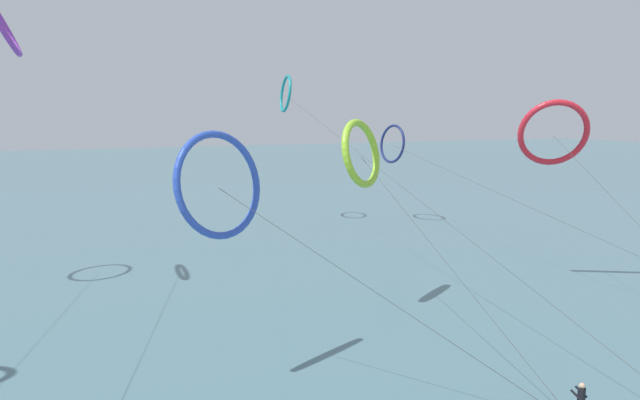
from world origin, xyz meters
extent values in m
cube|color=#476B75|center=(0.00, 106.20, 0.04)|extent=(400.00, 200.00, 0.08)
cube|color=black|center=(8.69, 16.62, 1.25)|extent=(0.37, 0.31, 0.62)
sphere|color=tan|center=(8.69, 16.62, 1.67)|extent=(0.22, 0.22, 0.22)
cylinder|color=black|center=(8.89, 16.83, 1.30)|extent=(0.28, 0.50, 0.39)
cylinder|color=black|center=(8.49, 16.65, 1.30)|extent=(0.28, 0.50, 0.39)
torus|color=teal|center=(13.50, 60.93, 13.70)|extent=(1.30, 4.01, 3.94)
cylinder|color=#3F3F3F|center=(12.48, 35.77, 6.78)|extent=(2.05, 50.33, 13.57)
torus|color=purple|center=(-11.52, 43.89, 17.31)|extent=(2.60, 4.80, 4.34)
torus|color=#2647B7|center=(-2.53, 26.14, 8.73)|extent=(4.69, 3.11, 4.65)
cylinder|color=#3F3F3F|center=(3.08, 21.38, 4.29)|extent=(11.24, 9.55, 8.59)
torus|color=red|center=(21.57, 31.64, 10.42)|extent=(5.03, 3.99, 4.52)
torus|color=#8CC62D|center=(7.55, 32.37, 9.39)|extent=(4.10, 3.39, 4.09)
cylinder|color=#3F3F3F|center=(8.12, 24.49, 4.59)|extent=(1.17, 15.77, 9.20)
torus|color=navy|center=(23.98, 56.64, 8.44)|extent=(1.21, 4.22, 4.17)
cylinder|color=#3F3F3F|center=(23.16, 31.52, 4.15)|extent=(1.67, 50.25, 8.32)
camera|label=1|loc=(-8.75, 1.26, 11.79)|focal=33.59mm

